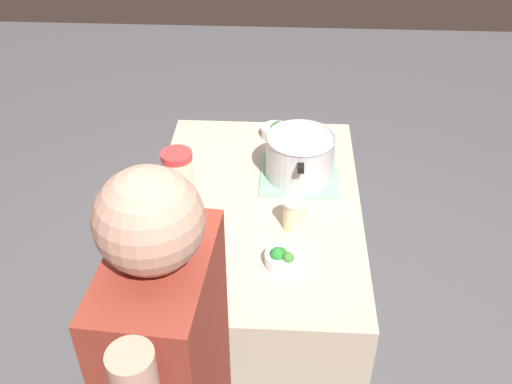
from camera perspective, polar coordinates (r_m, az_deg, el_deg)
ground_plane at (r=2.79m, az=0.00°, el=-14.96°), size 8.00×8.00×0.00m
counter_slab at (r=2.47m, az=0.00°, el=-8.86°), size 1.21×0.79×0.85m
dish_cloth at (r=2.33m, az=4.23°, el=1.68°), size 0.30×0.31×0.01m
cooking_pot at (r=2.28m, az=4.34°, el=3.64°), size 0.34×0.27×0.18m
lemonade_pitcher at (r=2.01m, az=-7.49°, el=0.22°), size 0.10×0.10×0.31m
mason_jar at (r=2.05m, az=3.74°, el=-2.21°), size 0.08×0.08×0.11m
broccoli_bowl_front at (r=1.92m, az=2.62°, el=-6.48°), size 0.12×0.12×0.07m
broccoli_bowl_center at (r=2.57m, az=2.01°, el=6.05°), size 0.13×0.13×0.08m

